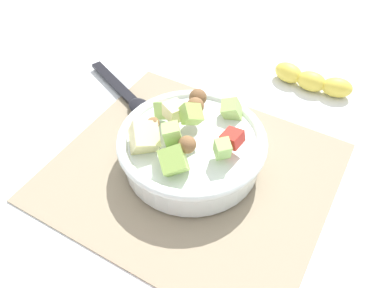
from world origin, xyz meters
name	(u,v)px	position (x,y,z in m)	size (l,w,h in m)	color
ground_plane	(192,172)	(0.00, 0.00, 0.00)	(2.40, 2.40, 0.00)	silver
placemat	(192,171)	(0.00, 0.00, 0.00)	(0.40, 0.36, 0.01)	gray
salad_bowl	(191,146)	(0.01, -0.01, 0.04)	(0.22, 0.22, 0.11)	white
serving_spoon	(130,97)	(0.18, -0.09, 0.01)	(0.19, 0.10, 0.01)	black
banana_whole	(312,80)	(-0.09, -0.29, 0.02)	(0.15, 0.05, 0.04)	yellow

